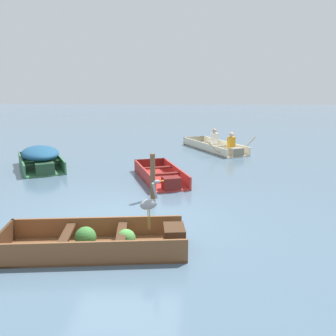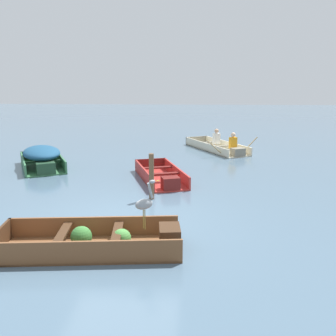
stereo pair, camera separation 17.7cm
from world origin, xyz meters
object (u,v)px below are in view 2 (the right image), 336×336
(heron_on_dinghy, at_px, (145,203))
(mooring_post, at_px, (151,177))
(rowboat_cream_with_crew, at_px, (219,147))
(skiff_red_near_moored, at_px, (161,176))
(skiff_green_mid_moored, at_px, (42,156))
(dinghy_wooden_brown_foreground, at_px, (99,241))

(heron_on_dinghy, distance_m, mooring_post, 2.94)
(rowboat_cream_with_crew, xyz_separation_m, mooring_post, (-2.11, -6.72, 0.40))
(skiff_red_near_moored, bearing_deg, mooring_post, -93.00)
(skiff_red_near_moored, distance_m, mooring_post, 1.80)
(skiff_red_near_moored, distance_m, skiff_green_mid_moored, 4.34)
(heron_on_dinghy, bearing_deg, dinghy_wooden_brown_foreground, -179.43)
(skiff_green_mid_moored, bearing_deg, heron_on_dinghy, -54.89)
(skiff_red_near_moored, height_order, heron_on_dinghy, heron_on_dinghy)
(skiff_red_near_moored, bearing_deg, skiff_green_mid_moored, 161.83)
(skiff_green_mid_moored, distance_m, heron_on_dinghy, 7.37)
(dinghy_wooden_brown_foreground, relative_size, rowboat_cream_with_crew, 0.88)
(dinghy_wooden_brown_foreground, xyz_separation_m, mooring_post, (0.60, 2.93, 0.42))
(heron_on_dinghy, bearing_deg, rowboat_cream_with_crew, 78.86)
(skiff_red_near_moored, height_order, skiff_green_mid_moored, skiff_green_mid_moored)
(dinghy_wooden_brown_foreground, relative_size, heron_on_dinghy, 3.84)
(rowboat_cream_with_crew, relative_size, mooring_post, 3.21)
(skiff_green_mid_moored, xyz_separation_m, rowboat_cream_with_crew, (6.13, 3.63, -0.26))
(skiff_red_near_moored, height_order, rowboat_cream_with_crew, rowboat_cream_with_crew)
(skiff_red_near_moored, bearing_deg, heron_on_dinghy, -88.56)
(heron_on_dinghy, bearing_deg, skiff_green_mid_moored, 125.11)
(rowboat_cream_with_crew, bearing_deg, heron_on_dinghy, -101.14)
(dinghy_wooden_brown_foreground, xyz_separation_m, rowboat_cream_with_crew, (2.71, 9.65, 0.02))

